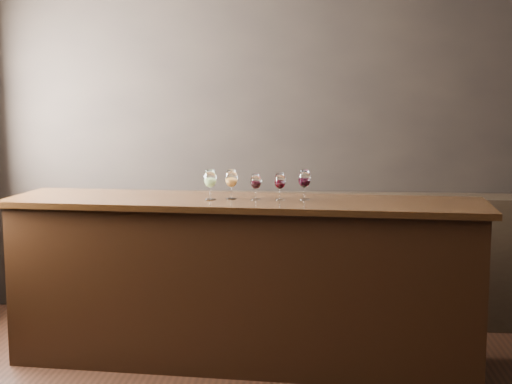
# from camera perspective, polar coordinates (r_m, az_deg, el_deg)

# --- Properties ---
(room_shell) EXTENTS (5.02, 4.52, 2.81)m
(room_shell) POSITION_cam_1_polar(r_m,az_deg,el_deg) (3.72, -2.87, 7.85)
(room_shell) COLOR black
(room_shell) RESTS_ON ground
(bar_counter) EXTENTS (3.12, 0.89, 1.08)m
(bar_counter) POSITION_cam_1_polar(r_m,az_deg,el_deg) (4.85, -1.02, -7.40)
(bar_counter) COLOR black
(bar_counter) RESTS_ON ground
(bar_top) EXTENTS (3.23, 0.97, 0.04)m
(bar_top) POSITION_cam_1_polar(r_m,az_deg,el_deg) (4.73, -1.04, -0.84)
(bar_top) COLOR black
(bar_top) RESTS_ON bar_counter
(back_bar_shelf) EXTENTS (2.86, 0.40, 1.03)m
(back_bar_shelf) POSITION_cam_1_polar(r_m,az_deg,el_deg) (5.76, 9.04, -5.33)
(back_bar_shelf) COLOR black
(back_bar_shelf) RESTS_ON ground
(glass_white) EXTENTS (0.09, 0.09, 0.20)m
(glass_white) POSITION_cam_1_polar(r_m,az_deg,el_deg) (4.71, -3.69, 1.01)
(glass_white) COLOR white
(glass_white) RESTS_ON bar_top
(glass_amber) EXTENTS (0.08, 0.08, 0.20)m
(glass_amber) POSITION_cam_1_polar(r_m,az_deg,el_deg) (4.74, -1.98, 1.03)
(glass_amber) COLOR white
(glass_amber) RESTS_ON bar_top
(glass_red_a) EXTENTS (0.07, 0.07, 0.17)m
(glass_red_a) POSITION_cam_1_polar(r_m,az_deg,el_deg) (4.72, -0.02, 0.81)
(glass_red_a) COLOR white
(glass_red_a) RESTS_ON bar_top
(glass_red_b) EXTENTS (0.08, 0.08, 0.18)m
(glass_red_b) POSITION_cam_1_polar(r_m,az_deg,el_deg) (4.71, 1.94, 0.83)
(glass_red_b) COLOR white
(glass_red_b) RESTS_ON bar_top
(glass_red_c) EXTENTS (0.08, 0.08, 0.20)m
(glass_red_c) POSITION_cam_1_polar(r_m,az_deg,el_deg) (4.72, 3.90, 1.00)
(glass_red_c) COLOR white
(glass_red_c) RESTS_ON bar_top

